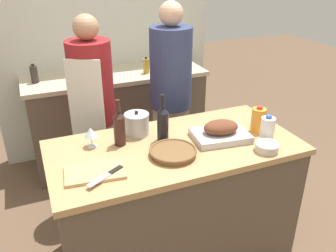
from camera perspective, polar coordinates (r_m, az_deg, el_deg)
The scene contains 20 objects.
ground_plane at distance 2.78m, azimuth 0.96°, elevation -19.33°, with size 12.00×12.00×0.00m, color brown.
kitchen_island at distance 2.48m, azimuth 1.04°, elevation -12.05°, with size 1.57×0.77×0.89m.
back_counter at distance 3.65m, azimuth -8.01°, elevation 1.36°, with size 1.73×0.60×0.94m.
back_wall at distance 3.73m, azimuth -10.25°, elevation 14.77°, with size 2.23×0.10×2.55m.
roasting_pan at distance 2.31m, azimuth 8.42°, elevation -0.94°, with size 0.38×0.29×0.13m.
wicker_basket at distance 2.11m, azimuth 0.82°, elevation -4.17°, with size 0.29×0.29×0.04m.
cutting_board at distance 1.99m, azimuth -11.67°, elevation -7.22°, with size 0.34×0.24×0.02m.
stock_pot at distance 2.35m, azimuth -5.02°, elevation 0.34°, with size 0.16×0.16×0.17m.
mixing_bowl at distance 2.23m, azimuth 15.60°, elevation -3.19°, with size 0.15×0.15×0.06m.
juice_jug at distance 2.45m, azimuth 14.28°, elevation 0.97°, with size 0.09×0.09×0.18m.
milk_jug at distance 2.33m, azimuth 15.65°, elevation -0.50°, with size 0.09×0.09×0.18m.
wine_bottle_green at distance 2.23m, azimuth -0.84°, elevation 0.49°, with size 0.07×0.07×0.31m.
wine_bottle_dark at distance 2.21m, azimuth -7.82°, elevation -0.22°, with size 0.07×0.07×0.30m.
wine_glass_left at distance 2.22m, azimuth -12.28°, elevation -1.05°, with size 0.08×0.08×0.13m.
knife_chef at distance 1.93m, azimuth -9.81°, elevation -7.80°, with size 0.22×0.15×0.01m.
condiment_bottle_tall at distance 3.44m, azimuth -3.53°, elevation 9.61°, with size 0.06×0.06×0.16m.
condiment_bottle_short at distance 3.50m, azimuth -0.55°, elevation 10.14°, with size 0.07×0.07×0.18m.
condiment_bottle_extra at distance 3.38m, azimuth -20.68°, elevation 7.79°, with size 0.07×0.07×0.17m.
person_cook_aproned at distance 2.84m, azimuth -11.86°, elevation 2.83°, with size 0.36×0.37×1.60m.
person_cook_guest at distance 3.01m, azimuth 0.43°, elevation 5.38°, with size 0.35×0.35×1.66m.
Camera 1 is at (-0.79, -1.79, 1.97)m, focal length 38.00 mm.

